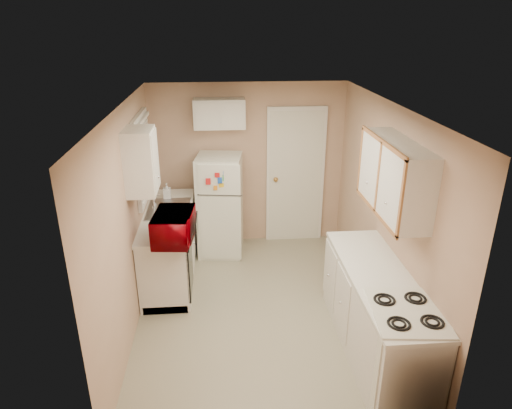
{
  "coord_description": "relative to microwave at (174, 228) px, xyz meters",
  "views": [
    {
      "loc": [
        -0.41,
        -4.5,
        3.21
      ],
      "look_at": [
        0.0,
        0.5,
        1.15
      ],
      "focal_mm": 32.0,
      "sensor_mm": 36.0,
      "label": 1
    }
  ],
  "objects": [
    {
      "name": "cabinet_over_fridge",
      "position": [
        0.54,
        1.63,
        0.95
      ],
      "size": [
        0.7,
        0.3,
        0.4
      ],
      "primitive_type": "cube",
      "color": "silver",
      "rests_on": "wall_back"
    },
    {
      "name": "upper_cabinet_right",
      "position": [
        2.19,
        -0.62,
        0.75
      ],
      "size": [
        0.3,
        1.2,
        0.7
      ],
      "primitive_type": "cube",
      "color": "silver",
      "rests_on": "wall_right"
    },
    {
      "name": "ceiling",
      "position": [
        0.94,
        -0.12,
        1.35
      ],
      "size": [
        3.8,
        3.8,
        0.0
      ],
      "primitive_type": "plane",
      "color": "white",
      "rests_on": "floor"
    },
    {
      "name": "dishwasher",
      "position": [
        0.13,
        0.18,
        -0.56
      ],
      "size": [
        0.03,
        0.58,
        0.72
      ],
      "primitive_type": "cube",
      "color": "black",
      "rests_on": "floor"
    },
    {
      "name": "right_counter",
      "position": [
        2.04,
        -0.92,
        -0.6
      ],
      "size": [
        0.6,
        2.0,
        0.9
      ],
      "primitive_type": "cube",
      "color": "silver",
      "rests_on": "floor"
    },
    {
      "name": "interior_door",
      "position": [
        1.64,
        1.74,
        -0.03
      ],
      "size": [
        0.86,
        0.06,
        2.08
      ],
      "primitive_type": "cube",
      "color": "silver",
      "rests_on": "floor"
    },
    {
      "name": "wall_front",
      "position": [
        0.94,
        -2.02,
        0.15
      ],
      "size": [
        2.8,
        2.8,
        0.0
      ],
      "primitive_type": "plane",
      "color": "tan",
      "rests_on": "floor"
    },
    {
      "name": "microwave",
      "position": [
        0.0,
        0.0,
        0.0
      ],
      "size": [
        0.63,
        0.39,
        0.4
      ],
      "primitive_type": "imported",
      "rotation": [
        0.0,
        0.0,
        1.48
      ],
      "color": "#7C0007",
      "rests_on": "left_counter"
    },
    {
      "name": "left_counter",
      "position": [
        -0.16,
        0.78,
        -0.6
      ],
      "size": [
        0.6,
        1.8,
        0.9
      ],
      "primitive_type": "cube",
      "color": "silver",
      "rests_on": "floor"
    },
    {
      "name": "wall_left",
      "position": [
        -0.46,
        -0.12,
        0.15
      ],
      "size": [
        3.8,
        3.8,
        0.0
      ],
      "primitive_type": "plane",
      "color": "tan",
      "rests_on": "floor"
    },
    {
      "name": "window_blinds",
      "position": [
        -0.42,
        0.93,
        0.55
      ],
      "size": [
        0.1,
        0.98,
        1.08
      ],
      "primitive_type": "cube",
      "color": "silver",
      "rests_on": "wall_left"
    },
    {
      "name": "soap_bottle",
      "position": [
        -0.21,
        1.31,
        -0.05
      ],
      "size": [
        0.1,
        0.1,
        0.22
      ],
      "primitive_type": "imported",
      "rotation": [
        0.0,
        0.0,
        -0.0
      ],
      "color": "silver",
      "rests_on": "left_counter"
    },
    {
      "name": "floor",
      "position": [
        0.94,
        -0.12,
        -1.05
      ],
      "size": [
        3.8,
        3.8,
        0.0
      ],
      "primitive_type": "plane",
      "color": "#AFA98C",
      "rests_on": "ground"
    },
    {
      "name": "refrigerator",
      "position": [
        0.51,
        1.39,
        -0.32
      ],
      "size": [
        0.68,
        0.66,
        1.46
      ],
      "primitive_type": "cube",
      "rotation": [
        0.0,
        0.0,
        -0.13
      ],
      "color": "silver",
      "rests_on": "floor"
    },
    {
      "name": "wall_back",
      "position": [
        0.94,
        1.78,
        0.15
      ],
      "size": [
        2.8,
        2.8,
        0.0
      ],
      "primitive_type": "plane",
      "color": "tan",
      "rests_on": "floor"
    },
    {
      "name": "stove",
      "position": [
        2.07,
        -1.52,
        -0.61
      ],
      "size": [
        0.66,
        0.78,
        0.89
      ],
      "primitive_type": "cube",
      "rotation": [
        0.0,
        0.0,
        -0.1
      ],
      "color": "silver",
      "rests_on": "floor"
    },
    {
      "name": "upper_cabinet_left",
      "position": [
        -0.31,
        0.1,
        0.75
      ],
      "size": [
        0.3,
        0.45,
        0.7
      ],
      "primitive_type": "cube",
      "color": "silver",
      "rests_on": "wall_left"
    },
    {
      "name": "wall_right",
      "position": [
        2.34,
        -0.12,
        0.15
      ],
      "size": [
        3.8,
        3.8,
        0.0
      ],
      "primitive_type": "plane",
      "color": "tan",
      "rests_on": "floor"
    },
    {
      "name": "sink",
      "position": [
        -0.16,
        0.93,
        -0.19
      ],
      "size": [
        0.54,
        0.74,
        0.16
      ],
      "primitive_type": "cube",
      "color": "gray",
      "rests_on": "left_counter"
    }
  ]
}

